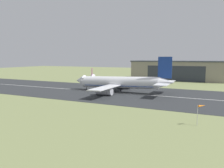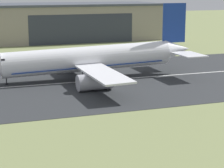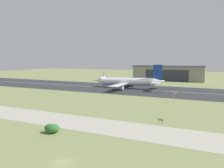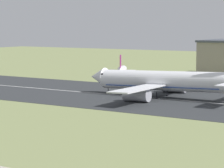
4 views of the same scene
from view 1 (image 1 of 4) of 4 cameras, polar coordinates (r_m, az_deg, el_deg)
The scene contains 7 objects.
ground_plane at distance 49.03m, azimuth 5.49°, elevation -14.67°, with size 666.65×666.65×0.00m, color #7A8451.
runway_strip at distance 104.24m, azimuth 16.57°, elevation -3.34°, with size 426.65×55.62×0.06m, color #2B2D30.
runway_centreline at distance 104.23m, azimuth 16.57°, elevation -3.32°, with size 383.98×0.70×0.01m, color silver.
hangar_building at distance 188.45m, azimuth 16.87°, elevation 3.49°, with size 73.07×29.65×15.65m.
airplane_landing at distance 114.25m, azimuth 2.01°, elevation 0.34°, with size 55.21×51.28×18.50m.
airplane_parked_west at distance 178.48m, azimuth -5.05°, elevation 1.97°, with size 18.73×18.61×9.81m.
windsock_pole at distance 63.26m, azimuth 22.33°, elevation -5.52°, with size 2.14×2.29×5.53m.
Camera 1 is at (15.38, 15.63, 17.97)m, focal length 35.00 mm.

